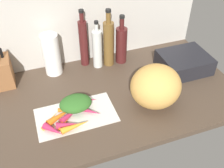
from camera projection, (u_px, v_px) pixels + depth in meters
The scene contains 22 objects.
ground_plane at pixel (87, 100), 145.49cm from camera, with size 170.00×80.00×3.00cm, color #47382B.
wall_back at pixel (66, 18), 153.16cm from camera, with size 170.00×3.00×60.00cm, color #BCB7AD.
cutting_board at pixel (76, 115), 134.31cm from camera, with size 40.16×22.61×0.80cm, color beige.
carrot_0 at pixel (71, 109), 135.24cm from camera, with size 2.14×2.14×13.61cm, color orange.
carrot_1 at pixel (69, 117), 131.02cm from camera, with size 2.27×2.27×16.73cm, color orange.
carrot_2 at pixel (84, 100), 139.91cm from camera, with size 3.16×3.16×14.30cm, color #B2264C.
carrot_3 at pixel (72, 113), 132.70cm from camera, with size 3.20×3.20×14.81cm, color #B2264C.
carrot_4 at pixel (50, 120), 129.41cm from camera, with size 2.20×2.20×12.01cm, color orange.
carrot_5 at pixel (75, 126), 125.81cm from camera, with size 3.38×3.38×14.37cm, color orange.
carrot_6 at pixel (61, 116), 130.98cm from camera, with size 3.47×3.47×14.97cm, color orange.
carrot_7 at pixel (91, 111), 133.87cm from camera, with size 2.60×2.60×11.38cm, color #B2264C.
carrot_8 at pixel (53, 130), 123.82cm from camera, with size 3.59×3.59×10.89cm, color #B2264C.
carrot_9 at pixel (67, 125), 126.45cm from camera, with size 3.43×3.43×10.07cm, color #B2264C.
carrot_greens_pile at pixel (76, 103), 135.15cm from camera, with size 16.72×12.86×7.07cm, color #2D6023.
winter_squash at pixel (156, 86), 134.57cm from camera, with size 26.41×24.68×22.82cm, color gold.
knife_block at pixel (2, 72), 148.53cm from camera, with size 11.22×14.23×22.54cm.
paper_towel_roll at pixel (52, 55), 154.50cm from camera, with size 10.08×10.08×25.65cm, color white.
bottle_0 at pixel (84, 42), 159.57cm from camera, with size 5.31×5.31×36.60cm.
bottle_1 at pixel (97, 48), 159.77cm from camera, with size 5.86×5.86×30.82cm.
bottle_2 at pixel (109, 43), 159.93cm from camera, with size 6.54×6.54×36.76cm.
bottle_3 at pixel (121, 44), 163.87cm from camera, with size 7.04×7.04×31.82cm.
dish_rack at pixel (184, 62), 161.97cm from camera, with size 28.83×24.61×10.09cm, color black.
Camera 1 is at (-22.39, -104.57, 98.54)cm, focal length 42.30 mm.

